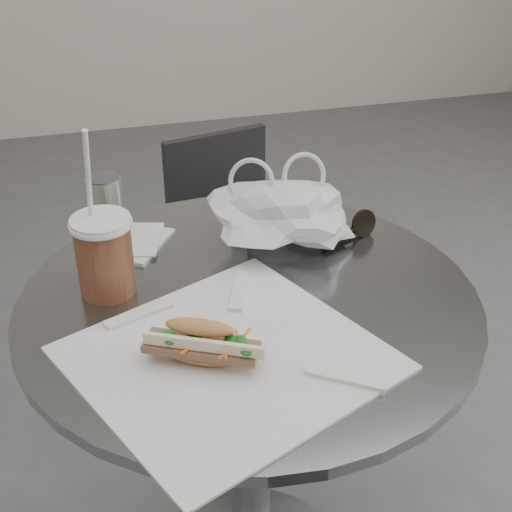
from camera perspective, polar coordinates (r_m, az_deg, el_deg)
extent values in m
cylinder|color=slate|center=(1.41, -0.51, -15.77)|extent=(0.08, 0.08, 0.71)
cylinder|color=slate|center=(1.18, -0.59, -3.68)|extent=(0.76, 0.76, 0.02)
cylinder|color=#2B2B2E|center=(2.14, -0.72, -9.50)|extent=(0.33, 0.33, 0.02)
cylinder|color=#2B2B2E|center=(2.01, -0.76, -4.92)|extent=(0.06, 0.06, 0.44)
cylinder|color=#2B2B2E|center=(1.89, -0.81, 0.51)|extent=(0.37, 0.37, 0.02)
cube|color=#2B2B2E|center=(1.96, -3.22, 6.28)|extent=(0.29, 0.09, 0.26)
cube|color=white|center=(1.04, -2.23, -8.15)|extent=(0.52, 0.51, 0.00)
ellipsoid|color=#C3844A|center=(1.03, -4.35, -7.98)|extent=(0.21, 0.15, 0.02)
cube|color=brown|center=(1.02, -4.39, -7.27)|extent=(0.17, 0.12, 0.01)
ellipsoid|color=#C3844A|center=(1.01, -4.53, -5.97)|extent=(0.21, 0.16, 0.04)
cylinder|color=brown|center=(1.18, -11.99, -0.22)|extent=(0.09, 0.09, 0.12)
cylinder|color=white|center=(1.15, -12.35, 2.68)|extent=(0.10, 0.10, 0.01)
cylinder|color=white|center=(1.13, -13.18, 4.85)|extent=(0.02, 0.07, 0.23)
cylinder|color=black|center=(1.31, 6.42, 1.86)|extent=(0.06, 0.03, 0.05)
cylinder|color=black|center=(1.35, 8.61, 2.57)|extent=(0.06, 0.03, 0.05)
cube|color=black|center=(1.33, 7.51, 1.99)|extent=(0.02, 0.01, 0.01)
cube|color=white|center=(1.34, -10.29, 1.14)|extent=(0.19, 0.19, 0.01)
cube|color=white|center=(1.34, -10.31, 1.33)|extent=(0.15, 0.15, 0.00)
cylinder|color=#538E5B|center=(1.34, -11.91, 3.76)|extent=(0.06, 0.06, 0.12)
cylinder|color=slate|center=(1.32, -12.19, 6.14)|extent=(0.06, 0.06, 0.00)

